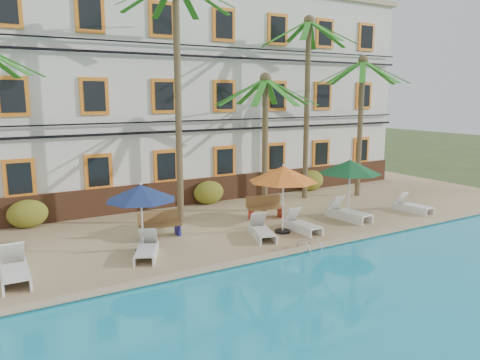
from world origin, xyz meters
TOP-DOWN VIEW (x-y plane):
  - ground at (0.00, 0.00)m, footprint 100.00×100.00m
  - pool_deck at (0.00, 5.00)m, footprint 30.00×12.00m
  - swimming_pool at (0.00, -7.00)m, footprint 26.00×12.00m
  - pool_coping at (0.00, -0.90)m, footprint 30.00×0.35m
  - hotel_building at (0.00, 9.98)m, footprint 25.40×6.44m
  - palm_b at (-1.99, 4.28)m, footprint 4.49×4.49m
  - palm_c at (1.99, 4.21)m, footprint 4.49×4.49m
  - palm_d at (5.14, 5.34)m, footprint 4.49×4.49m
  - palm_e at (7.82, 4.43)m, footprint 4.49×4.49m
  - shrub_left at (-7.36, 6.60)m, footprint 1.50×0.90m
  - shrub_mid at (0.45, 6.60)m, footprint 1.50×0.90m
  - shrub_right at (6.58, 6.60)m, footprint 1.50×0.90m
  - umbrella_blue at (-4.47, 1.68)m, footprint 2.29×2.29m
  - umbrella_red at (0.71, 1.07)m, footprint 2.58×2.58m
  - umbrella_green at (4.17, 1.25)m, footprint 2.54×2.54m
  - lounger_a at (-8.35, 1.10)m, footprint 0.79×2.05m
  - lounger_b at (-4.56, 1.07)m, footprint 1.31×1.84m
  - lounger_c at (-0.31, 0.93)m, footprint 1.12×1.85m
  - lounger_d at (1.43, 0.86)m, footprint 0.65×1.74m
  - lounger_e at (4.11, 1.21)m, footprint 0.93×2.02m
  - lounger_f at (7.45, 0.73)m, footprint 0.82×1.76m
  - bench_left at (-3.42, 2.88)m, footprint 1.51×0.52m
  - bench_right at (1.33, 3.18)m, footprint 1.57×0.79m
  - pool_ladder at (0.32, -1.00)m, footprint 0.54×0.74m

SIDE VIEW (x-z plane):
  - ground at x=0.00m, z-range 0.00..0.00m
  - swimming_pool at x=0.00m, z-range 0.00..0.20m
  - pool_deck at x=0.00m, z-range 0.00..0.25m
  - pool_ladder at x=0.32m, z-range -0.12..0.62m
  - pool_coping at x=0.00m, z-range 0.25..0.31m
  - lounger_f at x=7.45m, z-range 0.11..0.91m
  - lounger_d at x=1.43m, z-range 0.11..0.93m
  - lounger_b at x=-4.56m, z-range 0.11..0.93m
  - lounger_c at x=-0.31m, z-range 0.11..0.93m
  - lounger_e at x=4.11m, z-range 0.09..1.01m
  - lounger_a at x=-8.35m, z-range 0.08..1.04m
  - bench_left at x=-3.42m, z-range 0.26..1.18m
  - bench_right at x=1.33m, z-range 0.26..1.18m
  - shrub_left at x=-7.36m, z-range 0.25..1.35m
  - shrub_mid at x=0.45m, z-range 0.25..1.35m
  - shrub_right at x=6.58m, z-range 0.25..1.35m
  - umbrella_blue at x=-4.47m, z-range 1.06..3.36m
  - umbrella_green at x=4.17m, z-range 1.15..3.69m
  - umbrella_red at x=0.71m, z-range 1.16..3.74m
  - palm_c at x=1.99m, z-range 1.22..7.22m
  - palm_e at x=7.82m, z-range 1.32..8.27m
  - hotel_building at x=0.00m, z-range 0.26..10.49m
  - palm_d at x=5.14m, z-range 1.45..10.17m
  - palm_b at x=-1.99m, z-range 1.50..11.02m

